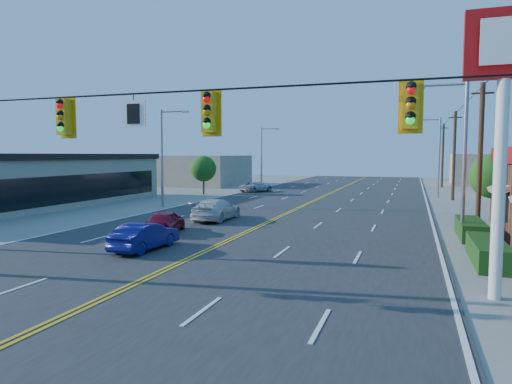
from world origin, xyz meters
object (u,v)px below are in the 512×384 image
(kfc_pylon, at_px, (503,95))
(car_blue, at_px, (145,237))
(car_silver, at_px, (257,187))
(car_magenta, at_px, (166,222))
(car_white, at_px, (216,210))
(signal_span, at_px, (95,135))

(kfc_pylon, xyz_separation_m, car_blue, (-13.70, 2.44, -5.42))
(car_silver, bearing_deg, car_blue, 123.43)
(car_magenta, height_order, car_white, car_white)
(car_magenta, xyz_separation_m, car_blue, (1.43, -4.28, -0.00))
(car_white, bearing_deg, kfc_pylon, 139.30)
(car_blue, relative_size, car_white, 0.79)
(kfc_pylon, bearing_deg, car_white, 140.19)
(kfc_pylon, distance_m, car_silver, 39.88)
(kfc_pylon, relative_size, car_magenta, 2.32)
(signal_span, height_order, car_silver, signal_span)
(kfc_pylon, relative_size, car_white, 1.78)
(signal_span, relative_size, car_white, 5.08)
(car_white, bearing_deg, car_silver, -78.51)
(kfc_pylon, height_order, car_blue, kfc_pylon)
(kfc_pylon, bearing_deg, car_blue, 169.89)
(car_magenta, bearing_deg, car_silver, -95.36)
(car_magenta, relative_size, car_silver, 0.88)
(car_blue, bearing_deg, car_silver, -77.48)
(car_magenta, distance_m, car_blue, 4.51)
(kfc_pylon, bearing_deg, signal_span, -160.22)
(car_blue, bearing_deg, car_white, -82.79)
(car_blue, bearing_deg, signal_span, 114.25)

